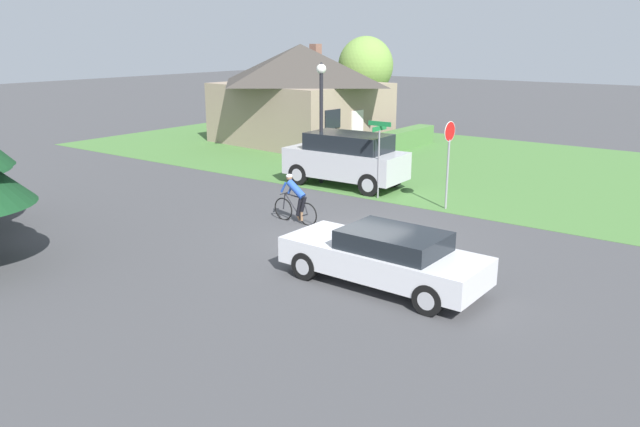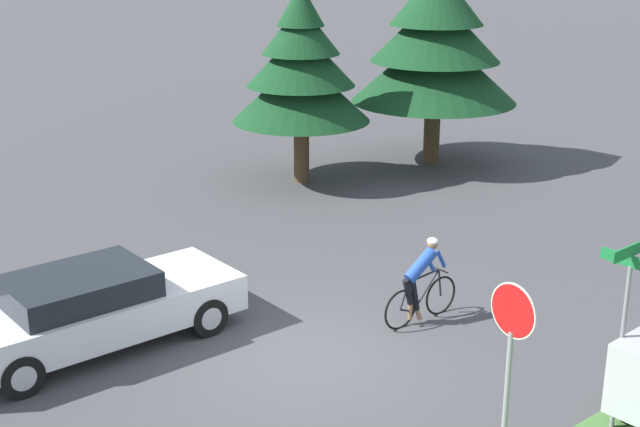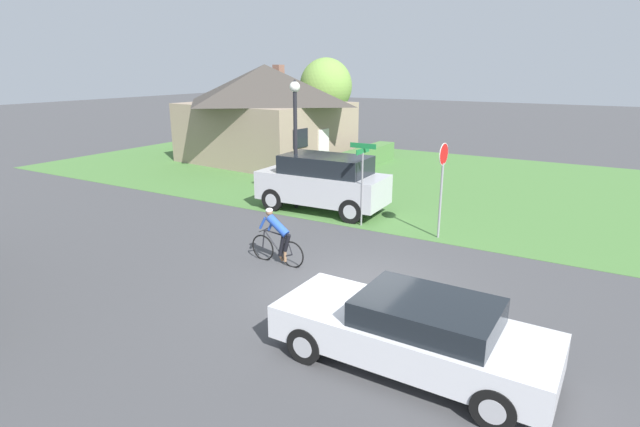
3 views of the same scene
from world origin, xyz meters
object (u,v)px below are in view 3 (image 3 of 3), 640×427
Objects in this scene: parked_suv_right at (323,182)px; cyclist at (277,238)px; sedan_left_lane at (414,332)px; deciduous_tree_right at (326,86)px; stop_sign at (442,173)px; cottage_house at (266,111)px; street_lamp at (295,125)px; street_name_sign at (362,169)px.

cyclist is at bearing 105.18° from parked_suv_right.
sedan_left_lane is at bearing 152.02° from cyclist.
deciduous_tree_right is at bearing -62.19° from parked_suv_right.
cyclist is 5.36m from stop_sign.
deciduous_tree_right is at bearing -5.49° from cottage_house.
street_lamp is at bearing -154.49° from deciduous_tree_right.
cottage_house is at bearing 50.17° from street_name_sign.
cottage_house is 11.08m from parked_suv_right.
deciduous_tree_right is (17.45, 8.60, 3.20)m from cyclist.
parked_suv_right is at bearing -49.77° from sedan_left_lane.
deciduous_tree_right is (13.33, 9.05, 2.03)m from street_name_sign.
parked_suv_right is 1.72× the size of street_name_sign.
stop_sign is (7.00, 1.78, 1.34)m from sedan_left_lane.
cyclist reaches higher than sedan_left_lane.
cyclist is 0.63× the size of street_name_sign.
sedan_left_lane is 1.02× the size of parked_suv_right.
deciduous_tree_right is (13.22, 11.63, 1.89)m from stop_sign.
parked_suv_right is at bearing -150.38° from deciduous_tree_right.
street_lamp is (7.64, 7.41, 2.36)m from sedan_left_lane.
street_lamp reaches higher than cyclist.
cottage_house reaches higher than cyclist.
cottage_house is 15.84m from cyclist.
street_name_sign is (4.13, -0.45, 1.17)m from cyclist.
deciduous_tree_right reaches higher than street_lamp.
street_lamp reaches higher than parked_suv_right.
cottage_house is at bearing -45.62° from sedan_left_lane.
parked_suv_right is 2.26m from street_lamp.
deciduous_tree_right is at bearing -55.38° from sedan_left_lane.
street_name_sign is 16.24m from deciduous_tree_right.
stop_sign reaches higher than cyclist.
cottage_house is 15.07m from stop_sign.
deciduous_tree_right reaches higher than stop_sign.
cottage_house reaches higher than parked_suv_right.
cottage_house is at bearing -44.70° from parked_suv_right.
street_name_sign is (-0.75, -3.05, -1.17)m from street_lamp.
cyclist is 0.36× the size of parked_suv_right.
cottage_house is 1.62× the size of deciduous_tree_right.
sedan_left_lane is at bearing -131.25° from cottage_house.
street_lamp is at bearing -92.38° from stop_sign.
cyclist is at bearing -31.46° from stop_sign.
parked_suv_right reaches higher than cyclist.
deciduous_tree_right reaches higher than street_name_sign.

